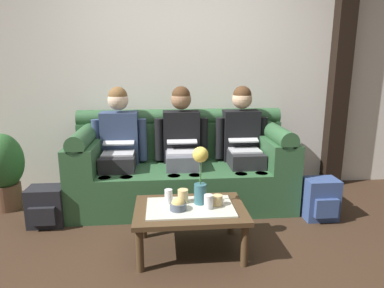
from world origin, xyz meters
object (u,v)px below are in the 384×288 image
(person_left, at_px, (119,143))
(person_middle, at_px, (182,142))
(flower_vase, at_px, (200,173))
(backpack_right, at_px, (321,199))
(cup_near_left, at_px, (218,200))
(cup_far_left, at_px, (208,202))
(snack_bowl, at_px, (178,205))
(cup_near_right, at_px, (169,196))
(person_right, at_px, (243,140))
(potted_plant, at_px, (3,168))
(couch, at_px, (182,168))
(cup_far_center, at_px, (183,196))
(backpack_left, at_px, (47,207))
(coffee_table, at_px, (190,213))

(person_left, relative_size, person_middle, 1.00)
(flower_vase, distance_m, backpack_right, 1.34)
(cup_near_left, height_order, cup_far_left, cup_far_left)
(snack_bowl, bearing_deg, cup_near_right, 116.79)
(person_left, height_order, flower_vase, person_left)
(person_right, bearing_deg, potted_plant, -179.45)
(couch, height_order, person_left, person_left)
(cup_far_center, distance_m, backpack_left, 1.33)
(person_left, bearing_deg, person_right, -0.00)
(person_right, distance_m, cup_near_left, 1.11)
(cup_far_center, height_order, potted_plant, potted_plant)
(backpack_right, bearing_deg, potted_plant, 170.48)
(person_left, xyz_separation_m, snack_bowl, (0.55, -1.05, -0.25))
(person_right, distance_m, snack_bowl, 1.31)
(person_middle, distance_m, cup_near_right, 0.96)
(coffee_table, bearing_deg, flower_vase, 32.47)
(person_middle, relative_size, backpack_right, 3.11)
(potted_plant, bearing_deg, cup_far_left, -28.06)
(cup_near_right, height_order, cup_far_left, cup_near_right)
(person_middle, bearing_deg, cup_near_left, -77.86)
(person_left, height_order, person_right, same)
(flower_vase, relative_size, snack_bowl, 3.61)
(coffee_table, relative_size, cup_near_right, 7.64)
(person_right, height_order, cup_far_left, person_right)
(person_right, height_order, snack_bowl, person_right)
(person_middle, relative_size, person_right, 1.00)
(couch, relative_size, cup_far_center, 20.65)
(person_right, bearing_deg, coffee_table, -122.75)
(coffee_table, bearing_deg, snack_bowl, -151.08)
(person_middle, height_order, potted_plant, person_middle)
(backpack_left, bearing_deg, person_left, 35.51)
(person_right, distance_m, potted_plant, 2.45)
(person_right, xyz_separation_m, cup_far_left, (-0.51, -1.05, -0.23))
(cup_far_center, distance_m, potted_plant, 1.96)
(person_right, relative_size, flower_vase, 2.67)
(coffee_table, xyz_separation_m, cup_near_left, (0.21, 0.00, 0.10))
(flower_vase, relative_size, cup_far_center, 4.28)
(person_right, bearing_deg, backpack_left, -166.92)
(person_middle, bearing_deg, couch, 90.00)
(person_left, bearing_deg, cup_near_right, -62.35)
(person_middle, height_order, cup_far_center, person_middle)
(cup_near_left, xyz_separation_m, backpack_left, (-1.48, 0.55, -0.24))
(coffee_table, distance_m, backpack_left, 1.39)
(potted_plant, bearing_deg, person_right, 0.55)
(cup_far_center, bearing_deg, cup_far_left, -35.73)
(couch, distance_m, potted_plant, 1.79)
(couch, distance_m, cup_near_left, 1.02)
(snack_bowl, distance_m, cup_near_right, 0.15)
(flower_vase, height_order, backpack_right, flower_vase)
(cup_far_center, height_order, backpack_right, cup_far_center)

